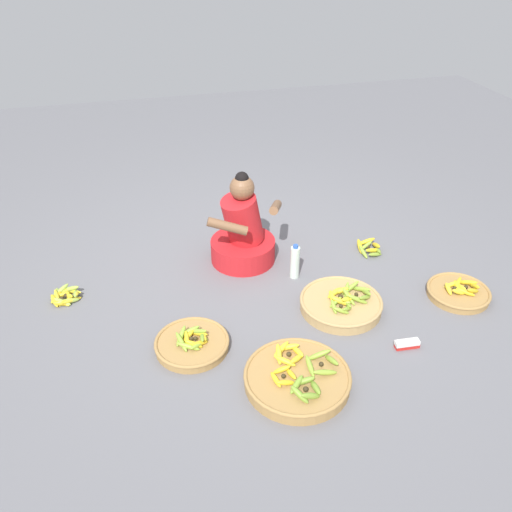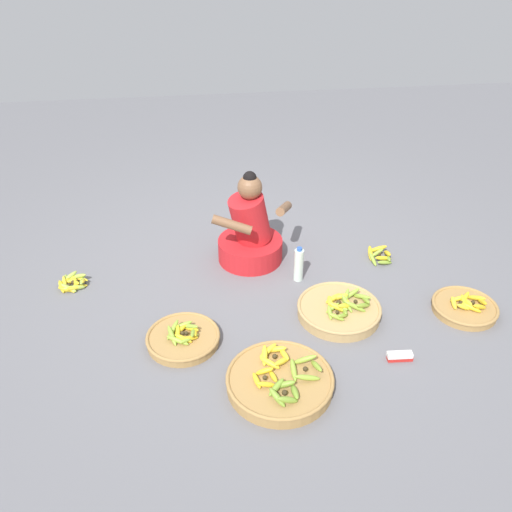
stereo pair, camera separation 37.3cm
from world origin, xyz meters
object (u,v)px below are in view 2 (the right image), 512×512
at_px(banana_basket_mid_right, 465,307).
at_px(water_bottle, 299,265).
at_px(vendor_woman_front, 250,233).
at_px(banana_basket_back_left, 183,338).
at_px(packet_carton_stack, 400,356).
at_px(banana_basket_near_bicycle, 339,310).
at_px(banana_basket_front_left, 280,380).
at_px(loose_bananas_near_vendor, 72,283).
at_px(loose_bananas_back_center, 380,255).

relative_size(banana_basket_mid_right, water_bottle, 1.59).
bearing_deg(water_bottle, vendor_woman_front, 134.27).
distance_m(banana_basket_back_left, packet_carton_stack, 1.40).
relative_size(banana_basket_near_bicycle, packet_carton_stack, 3.49).
distance_m(banana_basket_front_left, banana_basket_back_left, 0.73).
xyz_separation_m(loose_bananas_near_vendor, water_bottle, (1.72, -0.14, 0.11)).
bearing_deg(banana_basket_front_left, loose_bananas_near_vendor, 138.81).
bearing_deg(vendor_woman_front, banana_basket_back_left, -121.15).
xyz_separation_m(loose_bananas_back_center, water_bottle, (-0.72, -0.19, 0.10)).
bearing_deg(banana_basket_mid_right, loose_bananas_back_center, 116.55).
xyz_separation_m(vendor_woman_front, loose_bananas_near_vendor, (-1.39, -0.19, -0.22)).
bearing_deg(banana_basket_near_bicycle, packet_carton_stack, -61.39).
xyz_separation_m(banana_basket_front_left, loose_bananas_back_center, (1.05, 1.27, -0.02)).
bearing_deg(packet_carton_stack, loose_bananas_back_center, 77.14).
bearing_deg(banana_basket_mid_right, packet_carton_stack, -147.37).
height_order(banana_basket_near_bicycle, banana_basket_front_left, banana_basket_near_bicycle).
xyz_separation_m(banana_basket_mid_right, packet_carton_stack, (-0.63, -0.40, -0.01)).
height_order(banana_basket_mid_right, loose_bananas_back_center, banana_basket_mid_right).
relative_size(banana_basket_near_bicycle, loose_bananas_near_vendor, 2.43).
height_order(water_bottle, packet_carton_stack, water_bottle).
height_order(banana_basket_near_bicycle, water_bottle, water_bottle).
bearing_deg(vendor_woman_front, loose_bananas_back_center, -7.62).
bearing_deg(banana_basket_near_bicycle, loose_bananas_back_center, 51.68).
bearing_deg(loose_bananas_back_center, water_bottle, -164.90).
bearing_deg(banana_basket_front_left, vendor_woman_front, 89.86).
height_order(vendor_woman_front, loose_bananas_near_vendor, vendor_woman_front).
bearing_deg(banana_basket_near_bicycle, loose_bananas_near_vendor, 162.29).
height_order(vendor_woman_front, water_bottle, vendor_woman_front).
height_order(vendor_woman_front, banana_basket_front_left, vendor_woman_front).
bearing_deg(vendor_woman_front, banana_basket_mid_right, -31.85).
bearing_deg(banana_basket_mid_right, banana_basket_near_bicycle, 175.06).
bearing_deg(banana_basket_front_left, banana_basket_mid_right, 20.23).
bearing_deg(banana_basket_front_left, water_bottle, 72.86).
bearing_deg(banana_basket_near_bicycle, vendor_woman_front, 123.10).
height_order(banana_basket_front_left, banana_basket_mid_right, banana_basket_front_left).
xyz_separation_m(banana_basket_near_bicycle, water_bottle, (-0.20, 0.47, 0.08)).
bearing_deg(loose_bananas_near_vendor, banana_basket_front_left, -41.19).
distance_m(banana_basket_back_left, banana_basket_mid_right, 1.99).
relative_size(water_bottle, packet_carton_stack, 1.71).
relative_size(banana_basket_near_bicycle, banana_basket_front_left, 0.91).
distance_m(banana_basket_mid_right, water_bottle, 1.23).
xyz_separation_m(banana_basket_back_left, loose_bananas_back_center, (1.62, 0.80, -0.01)).
distance_m(banana_basket_front_left, banana_basket_mid_right, 1.52).
bearing_deg(banana_basket_mid_right, banana_basket_back_left, -178.37).
xyz_separation_m(banana_basket_front_left, water_bottle, (0.33, 1.07, 0.09)).
height_order(banana_basket_front_left, packet_carton_stack, banana_basket_front_left).
xyz_separation_m(vendor_woman_front, banana_basket_front_left, (-0.00, -1.41, -0.20)).
bearing_deg(packet_carton_stack, banana_basket_mid_right, 32.63).
bearing_deg(banana_basket_back_left, vendor_woman_front, 58.85).
bearing_deg(water_bottle, loose_bananas_back_center, 15.10).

